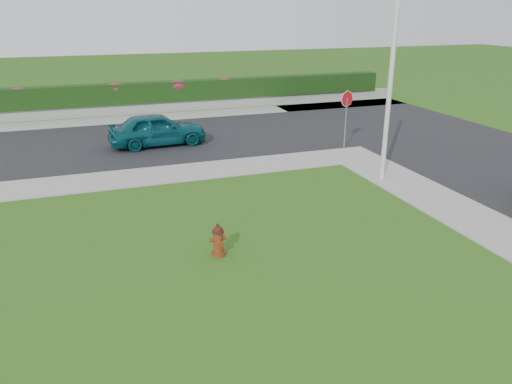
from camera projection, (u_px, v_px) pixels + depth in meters
name	position (u px, v px, depth m)	size (l,w,h in m)	color
ground	(268.00, 305.00, 10.01)	(120.00, 120.00, 0.00)	black
street_far	(38.00, 150.00, 20.84)	(26.00, 8.00, 0.04)	black
curb_corner	(351.00, 155.00, 20.14)	(2.00, 2.00, 0.04)	gray
sidewalk_beyond	(125.00, 120.00, 26.51)	(34.00, 2.00, 0.04)	gray
retaining_wall	(122.00, 109.00, 27.74)	(34.00, 0.40, 0.60)	gray
hedge	(120.00, 94.00, 27.53)	(32.00, 0.90, 1.10)	black
fire_hydrant	(218.00, 240.00, 11.92)	(0.42, 0.39, 0.81)	#58160D
sedan_teal	(157.00, 129.00, 21.30)	(1.65, 4.09, 1.39)	#0B4A55
utility_pole	(389.00, 93.00, 16.28)	(0.16, 0.16, 6.01)	silver
stop_sign	(347.00, 106.00, 20.35)	(0.65, 0.22, 2.47)	slate
flower_clump_c	(19.00, 93.00, 25.75)	(1.06, 0.68, 0.53)	#B41E43
flower_clump_d	(115.00, 88.00, 27.26)	(1.13, 0.72, 0.56)	#B41E43
flower_clump_e	(177.00, 86.00, 28.33)	(1.25, 0.81, 0.63)	#B41E43
flower_clump_f	(225.00, 83.00, 29.18)	(1.05, 0.68, 0.53)	#B41E43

